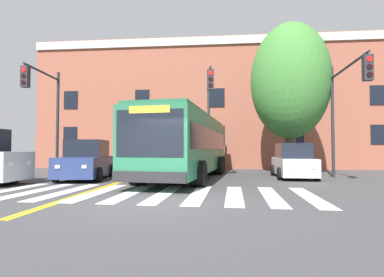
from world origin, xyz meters
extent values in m
plane|color=#424244|center=(0.00, 0.00, 0.00)|extent=(120.00, 120.00, 0.00)
cube|color=white|center=(-5.54, 1.87, 0.00)|extent=(0.70, 4.20, 0.01)
cube|color=white|center=(-4.40, 1.82, 0.00)|extent=(0.70, 4.20, 0.01)
cube|color=white|center=(-3.26, 1.77, 0.00)|extent=(0.70, 4.20, 0.01)
cube|color=white|center=(-2.12, 1.72, 0.00)|extent=(0.70, 4.20, 0.01)
cube|color=white|center=(-0.98, 1.67, 0.00)|extent=(0.70, 4.20, 0.01)
cube|color=white|center=(0.16, 1.62, 0.00)|extent=(0.70, 4.20, 0.01)
cube|color=white|center=(1.30, 1.57, 0.00)|extent=(0.70, 4.20, 0.01)
cube|color=white|center=(2.45, 1.52, 0.00)|extent=(0.70, 4.20, 0.01)
cube|color=white|center=(3.59, 1.47, 0.00)|extent=(0.70, 4.20, 0.01)
cube|color=white|center=(4.73, 1.42, 0.00)|extent=(0.70, 4.20, 0.01)
cube|color=gold|center=(-2.54, 15.64, 0.00)|extent=(0.12, 36.00, 0.01)
cube|color=gold|center=(-2.38, 15.64, 0.00)|extent=(0.12, 36.00, 0.01)
cube|color=#28704C|center=(0.32, 7.06, 1.68)|extent=(3.88, 11.32, 2.62)
cube|color=black|center=(1.62, 6.90, 1.94)|extent=(1.22, 10.14, 0.94)
cube|color=black|center=(-0.97, 7.21, 1.94)|extent=(1.22, 10.14, 0.94)
cube|color=black|center=(-0.33, 1.54, 1.99)|extent=(2.32, 0.30, 1.57)
cube|color=yellow|center=(-0.33, 1.54, 2.78)|extent=(1.42, 0.20, 0.24)
cube|color=#232326|center=(-0.33, 1.51, 0.55)|extent=(2.53, 0.40, 0.36)
cube|color=#246444|center=(0.32, 7.06, 3.07)|extent=(3.67, 10.86, 0.16)
cylinder|color=black|center=(1.15, 3.50, 0.51)|extent=(0.68, 1.08, 1.02)
cylinder|color=black|center=(-1.31, 3.79, 0.51)|extent=(0.68, 1.08, 1.02)
cylinder|color=black|center=(1.85, 9.39, 0.51)|extent=(0.68, 1.08, 1.02)
cylinder|color=black|center=(-0.62, 9.68, 0.51)|extent=(0.68, 1.08, 1.02)
cylinder|color=black|center=(1.98, 10.48, 0.51)|extent=(0.68, 1.08, 1.02)
cylinder|color=black|center=(-0.49, 10.77, 0.51)|extent=(0.68, 1.08, 1.02)
cube|color=navy|center=(-4.50, 5.96, 0.64)|extent=(2.40, 4.45, 0.92)
cube|color=black|center=(-4.52, 6.08, 1.51)|extent=(1.91, 2.24, 0.82)
cube|color=white|center=(-3.66, 3.91, 0.73)|extent=(0.20, 0.07, 0.14)
cube|color=white|center=(-4.75, 3.76, 0.73)|extent=(0.20, 0.07, 0.14)
cylinder|color=black|center=(-3.39, 4.79, 0.33)|extent=(0.31, 0.68, 0.66)
cylinder|color=black|center=(-5.25, 4.53, 0.33)|extent=(0.31, 0.68, 0.66)
cylinder|color=black|center=(-3.75, 7.39, 0.33)|extent=(0.31, 0.68, 0.66)
cylinder|color=black|center=(-5.61, 7.13, 0.33)|extent=(0.31, 0.68, 0.66)
cube|color=white|center=(5.72, 7.63, 0.59)|extent=(1.81, 4.01, 0.84)
cube|color=black|center=(5.72, 7.67, 1.39)|extent=(1.57, 2.23, 0.76)
cube|color=white|center=(6.13, 5.62, 0.67)|extent=(0.20, 0.05, 0.14)
cube|color=white|center=(5.14, 5.66, 0.67)|extent=(0.20, 0.05, 0.14)
cylinder|color=black|center=(6.51, 6.37, 0.30)|extent=(0.25, 0.61, 0.60)
cylinder|color=black|center=(4.82, 6.44, 0.30)|extent=(0.25, 0.61, 0.60)
cylinder|color=black|center=(6.61, 8.81, 0.30)|extent=(0.25, 0.61, 0.60)
cylinder|color=black|center=(4.93, 8.88, 0.30)|extent=(0.25, 0.61, 0.60)
cube|color=slate|center=(0.30, 15.16, 0.61)|extent=(1.77, 4.75, 0.85)
cube|color=black|center=(0.30, 15.31, 1.38)|extent=(1.59, 2.28, 0.69)
cube|color=white|center=(0.82, 12.77, 0.69)|extent=(0.20, 0.04, 0.14)
cube|color=white|center=(-0.24, 12.77, 0.69)|extent=(0.20, 0.04, 0.14)
cylinder|color=black|center=(1.20, 13.69, 0.33)|extent=(0.22, 0.66, 0.66)
cylinder|color=black|center=(-0.61, 13.69, 0.33)|extent=(0.22, 0.66, 0.66)
cylinder|color=black|center=(1.20, 16.63, 0.33)|extent=(0.22, 0.66, 0.66)
cylinder|color=black|center=(-0.61, 16.64, 0.33)|extent=(0.22, 0.66, 0.66)
cube|color=white|center=(-5.99, 3.78, 0.90)|extent=(0.04, 0.20, 0.14)
cube|color=white|center=(-5.99, 2.64, 0.90)|extent=(0.04, 0.20, 0.14)
cylinder|color=black|center=(-6.99, 4.18, 0.38)|extent=(0.76, 0.22, 0.76)
cylinder|color=#28282D|center=(7.86, 8.06, 2.90)|extent=(0.16, 0.16, 5.80)
cylinder|color=#28282D|center=(7.77, 5.89, 5.20)|extent=(0.30, 4.35, 0.11)
cube|color=#28282D|center=(7.68, 3.86, 4.60)|extent=(0.35, 0.29, 1.00)
cylinder|color=red|center=(7.67, 3.71, 4.90)|extent=(0.22, 0.04, 0.22)
cylinder|color=black|center=(7.67, 3.71, 4.60)|extent=(0.22, 0.04, 0.22)
cylinder|color=black|center=(7.67, 3.71, 4.30)|extent=(0.22, 0.04, 0.22)
cylinder|color=#28282D|center=(-7.27, 8.14, 2.95)|extent=(0.16, 0.16, 5.89)
cylinder|color=#28282D|center=(-7.16, 6.46, 5.45)|extent=(0.33, 3.37, 0.11)
cube|color=#28282D|center=(-7.06, 4.93, 4.85)|extent=(0.36, 0.30, 1.00)
cylinder|color=red|center=(-7.05, 4.78, 5.15)|extent=(0.22, 0.04, 0.22)
cylinder|color=black|center=(-7.05, 4.78, 4.85)|extent=(0.22, 0.04, 0.22)
cylinder|color=black|center=(-7.05, 4.78, 4.55)|extent=(0.22, 0.04, 0.22)
cylinder|color=#28282D|center=(1.30, 10.11, 2.99)|extent=(0.16, 0.16, 5.98)
cylinder|color=#28282D|center=(1.43, 8.11, 5.43)|extent=(0.36, 4.00, 0.11)
cube|color=#28282D|center=(1.54, 6.27, 4.83)|extent=(0.36, 0.30, 1.00)
cylinder|color=red|center=(1.55, 6.12, 5.13)|extent=(0.22, 0.04, 0.22)
cylinder|color=black|center=(1.55, 6.12, 4.83)|extent=(0.22, 0.04, 0.22)
cylinder|color=black|center=(1.55, 6.12, 4.53)|extent=(0.22, 0.04, 0.22)
cylinder|color=brown|center=(6.04, 9.55, 1.29)|extent=(0.59, 0.59, 2.58)
ellipsoid|color=#428438|center=(6.04, 9.55, 5.43)|extent=(5.39, 5.83, 6.70)
cube|color=#9E5642|center=(1.78, 17.46, 5.02)|extent=(28.60, 6.48, 10.05)
cube|color=beige|center=(1.78, 14.14, 9.65)|extent=(28.60, 0.16, 0.60)
cube|color=black|center=(-9.66, 14.19, 2.51)|extent=(1.10, 0.06, 1.40)
cube|color=black|center=(-3.94, 14.19, 2.51)|extent=(1.10, 0.06, 1.40)
cube|color=black|center=(1.78, 14.19, 2.51)|extent=(1.10, 0.06, 1.40)
cube|color=black|center=(7.50, 14.19, 2.51)|extent=(1.10, 0.06, 1.40)
cube|color=black|center=(13.22, 14.19, 2.51)|extent=(1.10, 0.06, 1.40)
cube|color=black|center=(-9.66, 14.19, 5.33)|extent=(1.10, 0.06, 1.40)
cube|color=black|center=(-3.94, 14.19, 5.33)|extent=(1.10, 0.06, 1.40)
cube|color=black|center=(1.78, 14.19, 5.33)|extent=(1.10, 0.06, 1.40)
cube|color=black|center=(7.50, 14.19, 5.33)|extent=(1.10, 0.06, 1.40)
cube|color=black|center=(13.22, 14.19, 5.33)|extent=(1.10, 0.06, 1.40)
camera|label=1|loc=(2.00, -8.13, 1.46)|focal=28.00mm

